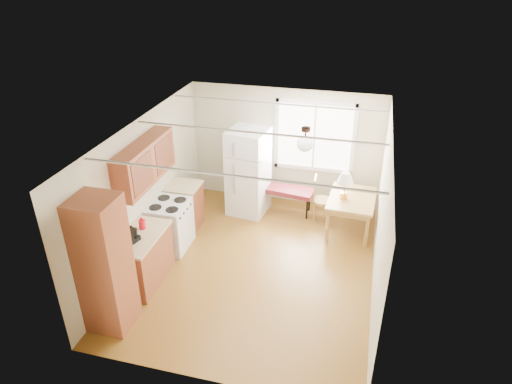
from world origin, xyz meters
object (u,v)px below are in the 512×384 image
(dining_table, at_px, (352,202))
(chair, at_px, (318,195))
(refrigerator, at_px, (248,172))
(bench, at_px, (284,190))

(dining_table, relative_size, chair, 1.32)
(refrigerator, xyz_separation_m, bench, (0.73, 0.15, -0.40))
(refrigerator, bearing_deg, dining_table, 1.92)
(refrigerator, bearing_deg, bench, 19.46)
(chair, bearing_deg, bench, 170.93)
(refrigerator, relative_size, chair, 2.00)
(dining_table, height_order, chair, chair)
(dining_table, bearing_deg, chair, 159.26)
(refrigerator, height_order, bench, refrigerator)
(refrigerator, height_order, chair, refrigerator)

